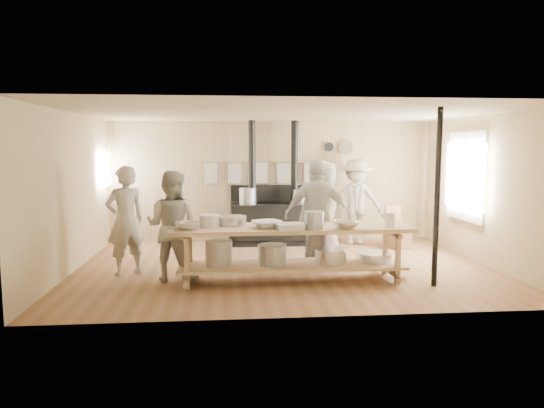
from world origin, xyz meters
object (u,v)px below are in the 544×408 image
at_px(prep_table, 291,248).
at_px(cook_far_left, 126,221).
at_px(cook_center, 322,215).
at_px(cook_left, 172,226).
at_px(chair, 398,235).
at_px(cook_right, 318,215).
at_px(stove, 273,219).
at_px(cook_by_window, 356,201).
at_px(roasting_pan, 289,227).

bearing_deg(prep_table, cook_far_left, 166.20).
height_order(cook_far_left, cook_center, cook_center).
relative_size(cook_left, chair, 1.99).
relative_size(prep_table, cook_right, 1.95).
bearing_deg(cook_right, cook_center, -112.32).
bearing_deg(cook_center, stove, -89.02).
xyz_separation_m(stove, cook_center, (0.63, -2.19, 0.39)).
xyz_separation_m(cook_far_left, cook_center, (3.20, 0.19, 0.03)).
xyz_separation_m(cook_far_left, cook_by_window, (4.33, 2.22, 0.03)).
relative_size(cook_far_left, chair, 2.06).
relative_size(cook_far_left, cook_right, 0.94).
height_order(prep_table, cook_by_window, cook_by_window).
xyz_separation_m(prep_table, cook_left, (-1.80, 0.22, 0.32)).
bearing_deg(cook_left, cook_center, -149.63).
bearing_deg(cook_far_left, prep_table, 132.87).
relative_size(cook_by_window, roasting_pan, 4.64).
xyz_separation_m(stove, cook_by_window, (1.75, -0.17, 0.38)).
relative_size(cook_center, chair, 2.14).
distance_m(cook_far_left, cook_left, 0.88).
bearing_deg(cook_right, cook_left, 14.46).
height_order(cook_far_left, cook_left, cook_far_left).
xyz_separation_m(prep_table, cook_far_left, (-2.58, 0.63, 0.35)).
distance_m(cook_far_left, chair, 5.38).
height_order(stove, cook_left, stove).
height_order(cook_left, cook_by_window, cook_by_window).
relative_size(cook_right, chair, 2.18).
bearing_deg(cook_right, cook_far_left, 4.52).
bearing_deg(cook_by_window, chair, -24.35).
relative_size(chair, roasting_pan, 2.18).
xyz_separation_m(prep_table, cook_by_window, (1.75, 2.85, 0.38)).
height_order(cook_far_left, roasting_pan, cook_far_left).
xyz_separation_m(cook_center, cook_by_window, (1.12, 2.02, -0.00)).
height_order(cook_left, roasting_pan, cook_left).
relative_size(stove, cook_by_window, 1.44).
bearing_deg(roasting_pan, stove, 88.75).
distance_m(stove, prep_table, 3.02).
height_order(stove, chair, stove).
height_order(prep_table, cook_far_left, cook_far_left).
xyz_separation_m(cook_far_left, roasting_pan, (2.50, -0.96, 0.02)).
relative_size(cook_by_window, chair, 2.13).
distance_m(cook_right, chair, 2.71).
bearing_deg(cook_left, cook_far_left, -11.67).
xyz_separation_m(chair, roasting_pan, (-2.56, -2.66, 0.64)).
distance_m(cook_by_window, roasting_pan, 3.67).
bearing_deg(cook_far_left, cook_left, 118.63).
bearing_deg(prep_table, cook_by_window, 58.42).
xyz_separation_m(cook_far_left, cook_left, (0.77, -0.41, -0.03)).
xyz_separation_m(cook_center, roasting_pan, (-0.70, -1.16, -0.01)).
bearing_deg(cook_left, roasting_pan, 178.73).
bearing_deg(roasting_pan, cook_by_window, 60.18).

